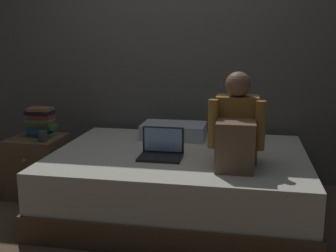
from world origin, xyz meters
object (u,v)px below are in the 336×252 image
nightstand (38,166)px  book_stack (41,122)px  mug (43,136)px  bed (179,182)px  person_sitting (236,130)px  laptop (161,150)px  pillow (174,131)px

nightstand → book_stack: 0.40m
nightstand → mug: size_ratio=5.82×
bed → person_sitting: 0.71m
laptop → book_stack: (-1.16, 0.36, 0.10)m
bed → book_stack: (-1.27, 0.19, 0.41)m
laptop → mug: 1.08m
laptop → nightstand: bearing=165.4°
nightstand → pillow: pillow is taller
bed → mug: mug is taller
person_sitting → pillow: (-0.57, 0.70, -0.19)m
laptop → book_stack: 1.22m
nightstand → bed: bearing=-6.2°
bed → mug: 1.21m
nightstand → laptop: 1.26m
nightstand → laptop: size_ratio=1.64×
pillow → book_stack: size_ratio=2.16×
person_sitting → laptop: (-0.55, 0.08, -0.20)m
book_stack → mug: bearing=-59.2°
nightstand → pillow: bearing=14.7°
pillow → bed: bearing=-74.4°
bed → laptop: size_ratio=6.25×
nightstand → person_sitting: size_ratio=0.80×
laptop → book_stack: size_ratio=1.23×
laptop → mug: size_ratio=3.56×
nightstand → person_sitting: (1.74, -0.39, 0.49)m
book_stack → mug: book_stack is taller
laptop → book_stack: bearing=162.8°
nightstand → person_sitting: 1.85m
pillow → book_stack: bearing=-167.1°
bed → nightstand: 1.31m
laptop → pillow: (-0.01, 0.62, 0.01)m
laptop → bed: bearing=56.5°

